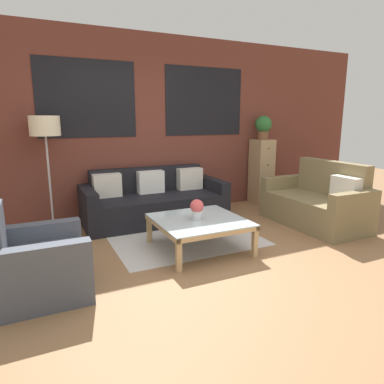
{
  "coord_description": "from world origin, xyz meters",
  "views": [
    {
      "loc": [
        -1.77,
        -2.84,
        1.53
      ],
      "look_at": [
        0.17,
        1.25,
        0.55
      ],
      "focal_mm": 32.0,
      "sensor_mm": 36.0,
      "label": 1
    }
  ],
  "objects": [
    {
      "name": "armchair_corner",
      "position": [
        -1.82,
        0.25,
        0.28
      ],
      "size": [
        0.8,
        0.79,
        0.84
      ],
      "color": "#474C56",
      "rests_on": "ground_plane"
    },
    {
      "name": "settee_vintage",
      "position": [
        1.94,
        0.73,
        0.31
      ],
      "size": [
        0.8,
        1.49,
        0.92
      ],
      "color": "olive",
      "rests_on": "ground_plane"
    },
    {
      "name": "wall_back_brick",
      "position": [
        0.0,
        2.44,
        1.41
      ],
      "size": [
        8.4,
        0.09,
        2.8
      ],
      "color": "brown",
      "rests_on": "ground_plane"
    },
    {
      "name": "ground_plane",
      "position": [
        0.0,
        0.0,
        0.0
      ],
      "size": [
        16.0,
        16.0,
        0.0
      ],
      "primitive_type": "plane",
      "color": "#8E6642"
    },
    {
      "name": "floor_lamp",
      "position": [
        -1.56,
        2.08,
        1.36
      ],
      "size": [
        0.39,
        0.39,
        1.56
      ],
      "color": "#B2B2B7",
      "rests_on": "ground_plane"
    },
    {
      "name": "couch_dark",
      "position": [
        -0.13,
        1.95,
        0.28
      ],
      "size": [
        2.11,
        0.88,
        0.78
      ],
      "color": "black",
      "rests_on": "ground_plane"
    },
    {
      "name": "flower_vase",
      "position": [
        -0.08,
        0.59,
        0.51
      ],
      "size": [
        0.16,
        0.16,
        0.24
      ],
      "color": "silver",
      "rests_on": "coffee_table"
    },
    {
      "name": "drawer_cabinet",
      "position": [
        2.01,
        2.18,
        0.58
      ],
      "size": [
        0.33,
        0.37,
        1.16
      ],
      "color": "tan",
      "rests_on": "ground_plane"
    },
    {
      "name": "potted_plant",
      "position": [
        2.01,
        2.18,
        1.39
      ],
      "size": [
        0.29,
        0.29,
        0.42
      ],
      "color": "brown",
      "rests_on": "drawer_cabinet"
    },
    {
      "name": "rug",
      "position": [
        -0.04,
        1.2,
        0.0
      ],
      "size": [
        1.85,
        1.77,
        0.0
      ],
      "color": "#BCB7B2",
      "rests_on": "ground_plane"
    },
    {
      "name": "coffee_table",
      "position": [
        -0.04,
        0.6,
        0.32
      ],
      "size": [
        1.0,
        1.0,
        0.37
      ],
      "color": "silver",
      "rests_on": "ground_plane"
    }
  ]
}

